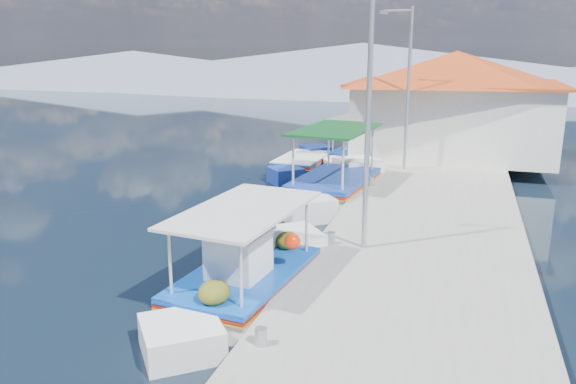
% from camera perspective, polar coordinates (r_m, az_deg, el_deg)
% --- Properties ---
extents(ground, '(160.00, 160.00, 0.00)m').
position_cam_1_polar(ground, '(13.71, -13.56, -8.16)').
color(ground, black).
rests_on(ground, ground).
extents(quay, '(5.00, 44.00, 0.50)m').
position_cam_1_polar(quay, '(17.52, 13.97, -2.26)').
color(quay, '#9C9A92').
rests_on(quay, ground).
extents(bollards, '(0.20, 17.20, 0.30)m').
position_cam_1_polar(bollards, '(16.91, 6.79, -1.11)').
color(bollards, '#A5A8AD').
rests_on(bollards, quay).
extents(main_caique, '(2.41, 6.66, 2.21)m').
position_cam_1_polar(main_caique, '(12.15, -4.20, -8.63)').
color(main_caique, white).
rests_on(main_caique, ground).
extents(caique_green_canopy, '(2.73, 7.21, 2.72)m').
position_cam_1_polar(caique_green_canopy, '(19.78, 4.69, 0.54)').
color(caique_green_canopy, white).
rests_on(caique_green_canopy, ground).
extents(caique_blue_hull, '(1.81, 5.62, 1.00)m').
position_cam_1_polar(caique_blue_hull, '(23.79, 1.43, 2.67)').
color(caique_blue_hull, '#19399B').
rests_on(caique_blue_hull, ground).
extents(caique_far, '(3.13, 6.48, 2.35)m').
position_cam_1_polar(caique_far, '(25.78, 7.61, 3.86)').
color(caique_far, white).
rests_on(caique_far, ground).
extents(harbor_building, '(10.49, 10.49, 4.40)m').
position_cam_1_polar(harbor_building, '(25.90, 16.25, 8.70)').
color(harbor_building, white).
rests_on(harbor_building, quay).
extents(lamp_post_near, '(1.21, 0.14, 6.00)m').
position_cam_1_polar(lamp_post_near, '(13.03, 7.65, 8.50)').
color(lamp_post_near, '#A5A8AD').
rests_on(lamp_post_near, quay).
extents(lamp_post_far, '(1.21, 0.14, 6.00)m').
position_cam_1_polar(lamp_post_far, '(21.93, 11.71, 10.81)').
color(lamp_post_far, '#A5A8AD').
rests_on(lamp_post_far, quay).
extents(mountain_ridge, '(171.40, 96.00, 5.50)m').
position_cam_1_polar(mountain_ridge, '(66.85, 17.39, 11.33)').
color(mountain_ridge, slate).
rests_on(mountain_ridge, ground).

